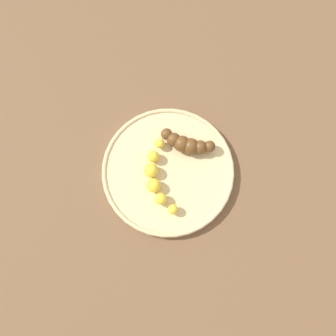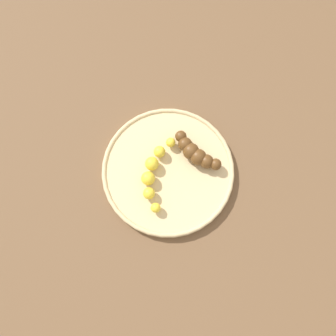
{
  "view_description": "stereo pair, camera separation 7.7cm",
  "coord_description": "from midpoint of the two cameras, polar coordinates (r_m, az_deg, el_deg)",
  "views": [
    {
      "loc": [
        0.19,
        -0.02,
        0.78
      ],
      "look_at": [
        0.0,
        0.0,
        0.04
      ],
      "focal_mm": 38.1,
      "sensor_mm": 36.0,
      "label": 1
    },
    {
      "loc": [
        0.18,
        0.05,
        0.78
      ],
      "look_at": [
        0.0,
        0.0,
        0.04
      ],
      "focal_mm": 38.1,
      "sensor_mm": 36.0,
      "label": 2
    }
  ],
  "objects": [
    {
      "name": "ground_plane",
      "position": [
        0.81,
        -2.68,
        -1.2
      ],
      "size": [
        2.4,
        2.4,
        0.0
      ],
      "primitive_type": "plane",
      "color": "brown"
    },
    {
      "name": "fruit_bowl",
      "position": [
        0.79,
        -2.72,
        -1.01
      ],
      "size": [
        0.29,
        0.29,
        0.02
      ],
      "color": "#D1B784",
      "rests_on": "ground_plane"
    },
    {
      "name": "banana_overripe",
      "position": [
        0.78,
        0.3,
        3.36
      ],
      "size": [
        0.07,
        0.12,
        0.04
      ],
      "rotation": [
        0.0,
        0.0,
        5.87
      ],
      "color": "#593819",
      "rests_on": "fruit_bowl"
    },
    {
      "name": "banana_yellow",
      "position": [
        0.77,
        -4.71,
        -2.08
      ],
      "size": [
        0.17,
        0.06,
        0.03
      ],
      "rotation": [
        0.0,
        0.0,
        4.78
      ],
      "color": "yellow",
      "rests_on": "fruit_bowl"
    }
  ]
}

